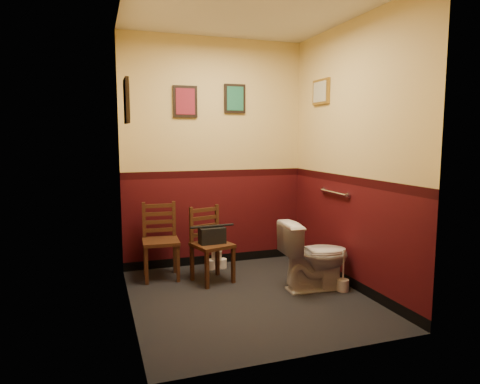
{
  "coord_description": "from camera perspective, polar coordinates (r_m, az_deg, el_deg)",
  "views": [
    {
      "loc": [
        -1.36,
        -3.75,
        1.54
      ],
      "look_at": [
        0.0,
        0.25,
        1.0
      ],
      "focal_mm": 32.0,
      "sensor_mm": 36.0,
      "label": 1
    }
  ],
  "objects": [
    {
      "name": "floor",
      "position": [
        4.28,
        1.11,
        -13.82
      ],
      "size": [
        2.2,
        2.4,
        0.0
      ],
      "primitive_type": "cube",
      "color": "black",
      "rests_on": "ground"
    },
    {
      "name": "ceiling",
      "position": [
        4.16,
        1.21,
        23.49
      ],
      "size": [
        2.2,
        2.4,
        0.0
      ],
      "primitive_type": "cube",
      "rotation": [
        3.14,
        0.0,
        0.0
      ],
      "color": "silver",
      "rests_on": "ground"
    },
    {
      "name": "wall_back",
      "position": [
        5.14,
        -3.42,
        5.14
      ],
      "size": [
        2.2,
        0.0,
        2.7
      ],
      "primitive_type": "cube",
      "rotation": [
        1.57,
        0.0,
        0.0
      ],
      "color": "#410B0E",
      "rests_on": "ground"
    },
    {
      "name": "wall_front",
      "position": [
        2.9,
        9.27,
        3.44
      ],
      "size": [
        2.2,
        0.0,
        2.7
      ],
      "primitive_type": "cube",
      "rotation": [
        -1.57,
        0.0,
        0.0
      ],
      "color": "#410B0E",
      "rests_on": "ground"
    },
    {
      "name": "wall_left",
      "position": [
        3.77,
        -14.83,
        4.15
      ],
      "size": [
        0.0,
        2.4,
        2.7
      ],
      "primitive_type": "cube",
      "rotation": [
        1.57,
        0.0,
        1.57
      ],
      "color": "#410B0E",
      "rests_on": "ground"
    },
    {
      "name": "wall_right",
      "position": [
        4.49,
        14.52,
        4.62
      ],
      "size": [
        0.0,
        2.4,
        2.7
      ],
      "primitive_type": "cube",
      "rotation": [
        1.57,
        0.0,
        -1.57
      ],
      "color": "#410B0E",
      "rests_on": "ground"
    },
    {
      "name": "grab_bar",
      "position": [
        4.72,
        12.4,
        -0.08
      ],
      "size": [
        0.05,
        0.56,
        0.06
      ],
      "color": "silver",
      "rests_on": "wall_right"
    },
    {
      "name": "framed_print_back_a",
      "position": [
        5.05,
        -7.32,
        11.87
      ],
      "size": [
        0.28,
        0.04,
        0.36
      ],
      "color": "black",
      "rests_on": "wall_back"
    },
    {
      "name": "framed_print_back_b",
      "position": [
        5.21,
        -0.7,
        12.34
      ],
      "size": [
        0.26,
        0.04,
        0.34
      ],
      "color": "black",
      "rests_on": "wall_back"
    },
    {
      "name": "framed_print_left",
      "position": [
        3.88,
        -14.87,
        11.63
      ],
      "size": [
        0.04,
        0.3,
        0.38
      ],
      "color": "black",
      "rests_on": "wall_left"
    },
    {
      "name": "framed_print_right",
      "position": [
        5.01,
        10.73,
        12.99
      ],
      "size": [
        0.04,
        0.34,
        0.28
      ],
      "color": "olive",
      "rests_on": "wall_right"
    },
    {
      "name": "toilet",
      "position": [
        4.45,
        9.96,
        -8.37
      ],
      "size": [
        0.73,
        0.44,
        0.69
      ],
      "primitive_type": "imported",
      "rotation": [
        0.0,
        0.0,
        1.51
      ],
      "color": "white",
      "rests_on": "floor"
    },
    {
      "name": "toilet_brush",
      "position": [
        4.53,
        13.55,
        -11.87
      ],
      "size": [
        0.12,
        0.12,
        0.43
      ],
      "color": "silver",
      "rests_on": "floor"
    },
    {
      "name": "chair_left",
      "position": [
        4.8,
        -10.56,
        -6.39
      ],
      "size": [
        0.41,
        0.41,
        0.83
      ],
      "rotation": [
        0.0,
        0.0,
        -0.07
      ],
      "color": "#4F2C17",
      "rests_on": "floor"
    },
    {
      "name": "chair_right",
      "position": [
        4.63,
        -3.95,
        -6.97
      ],
      "size": [
        0.46,
        0.46,
        0.8
      ],
      "rotation": [
        0.0,
        0.0,
        0.27
      ],
      "color": "#4F2C17",
      "rests_on": "floor"
    },
    {
      "name": "handbag",
      "position": [
        4.57,
        -3.73,
        -5.79
      ],
      "size": [
        0.28,
        0.15,
        0.2
      ],
      "rotation": [
        0.0,
        0.0,
        0.06
      ],
      "color": "black",
      "rests_on": "chair_right"
    },
    {
      "name": "tp_stack",
      "position": [
        5.09,
        -3.14,
        -8.16
      ],
      "size": [
        0.25,
        0.15,
        0.43
      ],
      "color": "silver",
      "rests_on": "floor"
    }
  ]
}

